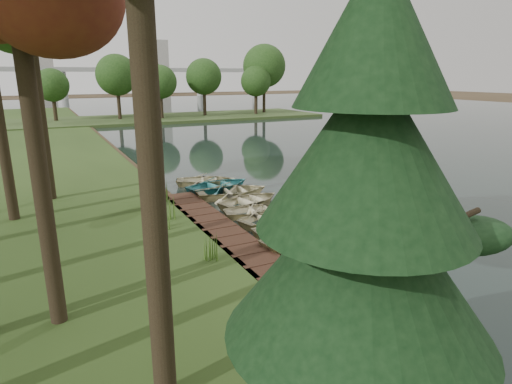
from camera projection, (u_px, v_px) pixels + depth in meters
name	position (u px, v px, depth m)	size (l,w,h in m)	color
ground	(276.00, 243.00, 17.05)	(300.00, 300.00, 0.00)	#3D2F1D
water	(422.00, 135.00, 47.37)	(130.00, 200.00, 0.05)	#1D2825
boardwalk	(240.00, 247.00, 16.31)	(1.60, 16.00, 0.30)	#341E14
peninsula	(157.00, 119.00, 63.45)	(50.00, 14.00, 0.45)	#344820
far_trees	(130.00, 76.00, 60.35)	(45.60, 5.60, 8.80)	black
bridge	(108.00, 73.00, 123.66)	(95.90, 4.00, 8.60)	#A5A5A0
building_a	(152.00, 68.00, 148.09)	(10.00, 8.00, 18.00)	#A5A5A0
building_b	(41.00, 77.00, 137.84)	(8.00, 8.00, 12.00)	#A5A5A0
rowboat_0	(399.00, 286.00, 12.80)	(2.26, 3.16, 0.66)	beige
rowboat_1	(364.00, 264.00, 14.18)	(2.59, 3.62, 0.75)	beige
rowboat_2	(336.00, 253.00, 15.23)	(2.13, 2.99, 0.62)	beige
rowboat_3	(307.00, 235.00, 16.71)	(2.77, 3.87, 0.80)	beige
rowboat_4	(290.00, 227.00, 17.85)	(2.27, 3.18, 0.66)	beige
rowboat_5	(270.00, 215.00, 19.27)	(2.27, 3.17, 0.66)	beige
rowboat_6	(258.00, 209.00, 20.18)	(2.29, 3.21, 0.67)	beige
rowboat_7	(251.00, 199.00, 21.73)	(2.51, 3.51, 0.73)	beige
rowboat_8	(232.00, 190.00, 23.29)	(2.81, 3.94, 0.82)	beige
rowboat_9	(219.00, 184.00, 24.51)	(2.77, 3.89, 0.80)	teal
rowboat_10	(206.00, 179.00, 25.80)	(2.54, 3.55, 0.74)	beige
stored_rowboat	(149.00, 200.00, 20.63)	(2.64, 3.70, 0.77)	beige
tree_6	(26.00, 2.00, 19.69)	(4.16, 4.16, 11.35)	black
pine_tree	(365.00, 196.00, 5.66)	(3.80, 3.80, 7.69)	black
reeds_0	(209.00, 247.00, 14.72)	(0.60, 0.60, 0.96)	#3F661E
reeds_1	(170.00, 207.00, 18.85)	(0.60, 0.60, 1.15)	#3F661E
reeds_2	(163.00, 219.00, 17.67)	(0.60, 0.60, 0.92)	#3F661E
reeds_3	(164.00, 190.00, 21.63)	(0.60, 0.60, 1.10)	#3F661E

